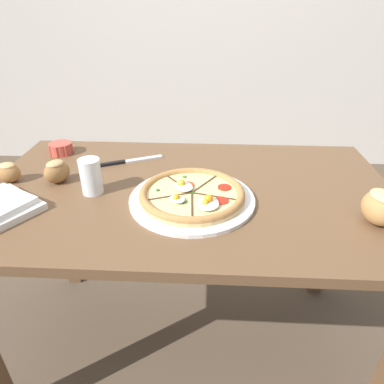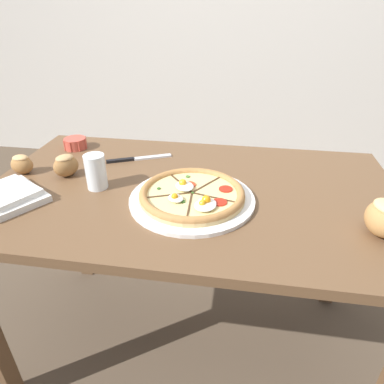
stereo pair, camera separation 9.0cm
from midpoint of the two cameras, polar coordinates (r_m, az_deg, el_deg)
The scene contains 10 objects.
ground_plane at distance 1.57m, azimuth 1.60°, elevation -23.43°, with size 12.00×12.00×0.00m, color brown.
dining_table at distance 1.13m, azimuth 2.04°, elevation -4.21°, with size 1.29×0.76×0.73m.
pizza at distance 1.00m, azimuth 2.61°, elevation -0.65°, with size 0.37×0.37×0.05m.
ramekin_bowl at distance 1.43m, azimuth -17.17°, elevation 7.78°, with size 0.09×0.09×0.04m.
napkin_folded at distance 1.12m, azimuth -26.30°, elevation -0.62°, with size 0.26×0.25×0.04m.
bread_piece_near at distance 0.99m, azimuth 31.62°, elevation -3.72°, with size 0.10×0.12×0.09m.
bread_piece_mid at distance 1.20m, azimuth -18.29°, elevation 4.23°, with size 0.10×0.10×0.08m.
bread_piece_far at distance 1.27m, azimuth -24.73°, elevation 4.23°, with size 0.08×0.06×0.07m.
knife_main at distance 1.28m, azimuth -6.93°, elevation 5.52°, with size 0.23×0.12×0.01m.
water_glass at distance 1.09m, azimuth -13.43°, elevation 2.96°, with size 0.06×0.06×0.11m.
Camera 2 is at (0.15, -0.93, 1.25)m, focal length 32.00 mm.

